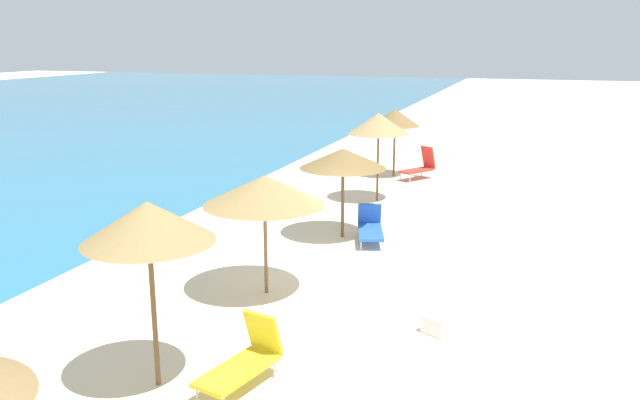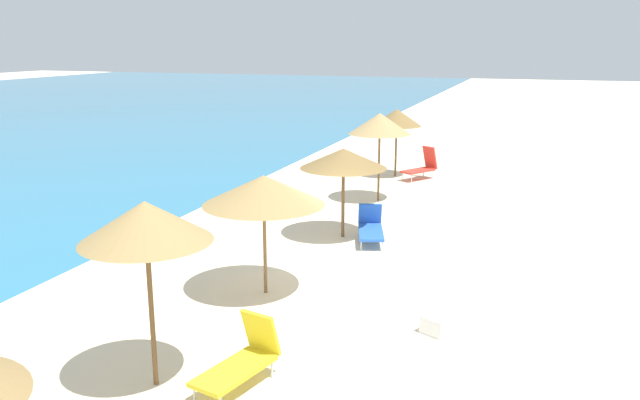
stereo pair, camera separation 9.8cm
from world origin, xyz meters
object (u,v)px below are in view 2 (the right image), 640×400
(beach_umbrella_1, at_px, (146,222))
(lounge_chair_2, at_px, (422,166))
(beach_umbrella_3, at_px, (343,158))
(beach_umbrella_4, at_px, (380,124))
(cooler_box, at_px, (437,325))
(lounge_chair_0, at_px, (242,359))
(beach_umbrella_2, at_px, (264,190))
(lounge_chair_1, at_px, (371,227))
(beach_umbrella_5, at_px, (397,118))

(beach_umbrella_1, height_order, lounge_chair_2, beach_umbrella_1)
(beach_umbrella_3, relative_size, beach_umbrella_4, 0.83)
(lounge_chair_2, bearing_deg, cooler_box, 134.26)
(beach_umbrella_3, distance_m, lounge_chair_0, 8.13)
(beach_umbrella_1, relative_size, lounge_chair_2, 1.87)
(beach_umbrella_2, bearing_deg, lounge_chair_0, -161.65)
(beach_umbrella_2, bearing_deg, beach_umbrella_3, -4.61)
(lounge_chair_1, bearing_deg, cooler_box, 99.88)
(beach_umbrella_2, bearing_deg, lounge_chair_2, -4.56)
(beach_umbrella_3, distance_m, beach_umbrella_5, 8.39)
(lounge_chair_1, bearing_deg, beach_umbrella_1, 64.38)
(beach_umbrella_3, distance_m, lounge_chair_2, 8.33)
(beach_umbrella_5, relative_size, cooler_box, 5.55)
(lounge_chair_1, xyz_separation_m, cooler_box, (-5.03, -2.55, -0.21))
(lounge_chair_2, height_order, cooler_box, lounge_chair_2)
(beach_umbrella_5, height_order, lounge_chair_2, beach_umbrella_5)
(cooler_box, bearing_deg, lounge_chair_2, 11.52)
(lounge_chair_0, xyz_separation_m, lounge_chair_1, (7.79, 0.03, -0.06))
(beach_umbrella_3, relative_size, cooler_box, 5.12)
(beach_umbrella_1, relative_size, cooler_box, 6.18)
(lounge_chair_0, bearing_deg, beach_umbrella_1, 33.09)
(beach_umbrella_5, bearing_deg, beach_umbrella_4, -175.19)
(lounge_chair_0, height_order, cooler_box, lounge_chair_0)
(beach_umbrella_2, height_order, beach_umbrella_5, beach_umbrella_5)
(beach_umbrella_5, distance_m, lounge_chair_2, 2.09)
(beach_umbrella_5, bearing_deg, cooler_box, -164.34)
(beach_umbrella_2, bearing_deg, cooler_box, -102.00)
(lounge_chair_1, bearing_deg, beach_umbrella_2, 57.80)
(beach_umbrella_4, distance_m, lounge_chair_1, 4.98)
(cooler_box, bearing_deg, lounge_chair_0, 137.55)
(beach_umbrella_4, height_order, lounge_chair_1, beach_umbrella_4)
(beach_umbrella_5, height_order, lounge_chair_0, beach_umbrella_5)
(beach_umbrella_2, height_order, lounge_chair_0, beach_umbrella_2)
(beach_umbrella_3, height_order, lounge_chair_1, beach_umbrella_3)
(lounge_chair_0, bearing_deg, lounge_chair_2, -75.15)
(beach_umbrella_4, distance_m, beach_umbrella_5, 4.12)
(lounge_chair_0, relative_size, lounge_chair_1, 0.93)
(beach_umbrella_2, distance_m, beach_umbrella_3, 4.37)
(beach_umbrella_1, distance_m, beach_umbrella_3, 8.36)
(beach_umbrella_2, relative_size, lounge_chair_1, 1.46)
(beach_umbrella_5, bearing_deg, lounge_chair_2, -102.08)
(lounge_chair_0, bearing_deg, cooler_box, -118.25)
(lounge_chair_2, bearing_deg, lounge_chair_1, 123.81)
(lounge_chair_2, distance_m, cooler_box, 13.56)
(beach_umbrella_5, bearing_deg, lounge_chair_0, -175.57)
(beach_umbrella_1, xyz_separation_m, lounge_chair_1, (8.22, -1.24, -2.23))
(beach_umbrella_4, bearing_deg, lounge_chair_2, -10.80)
(beach_umbrella_3, xyz_separation_m, beach_umbrella_5, (8.37, 0.44, 0.14))
(beach_umbrella_1, xyz_separation_m, cooler_box, (3.20, -3.80, -2.43))
(beach_umbrella_3, bearing_deg, lounge_chair_0, -174.03)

